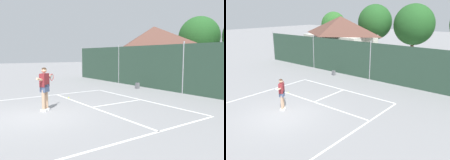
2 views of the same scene
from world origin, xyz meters
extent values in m
plane|color=gray|center=(0.00, 0.00, 0.00)|extent=(120.00, 120.00, 0.00)
cube|color=white|center=(0.00, 5.50, 0.00)|extent=(8.20, 0.10, 0.01)
cube|color=white|center=(-4.10, 0.00, 0.00)|extent=(0.10, 11.00, 0.01)
cube|color=white|center=(4.10, 0.00, 0.00)|extent=(0.10, 11.00, 0.01)
cube|color=white|center=(0.00, 2.48, 0.00)|extent=(8.20, 0.10, 0.01)
cube|color=white|center=(0.00, 3.96, 0.00)|extent=(0.10, 2.97, 0.01)
cube|color=#284233|center=(0.00, 9.00, 1.52)|extent=(26.00, 0.05, 3.05)
cylinder|color=#99999E|center=(-13.00, 9.00, 1.60)|extent=(0.09, 0.09, 3.20)
cylinder|color=#99999E|center=(-6.50, 9.00, 1.60)|extent=(0.09, 0.09, 3.20)
cylinder|color=#99999E|center=(0.00, 9.00, 1.60)|extent=(0.09, 0.09, 3.20)
cube|color=silver|center=(-6.07, 12.66, 1.52)|extent=(6.72, 4.47, 3.04)
pyramid|color=brown|center=(-6.07, 12.66, 3.99)|extent=(7.26, 4.83, 1.89)
cylinder|color=brown|center=(-11.80, 18.22, 1.05)|extent=(0.36, 0.36, 2.09)
ellipsoid|color=#2D6628|center=(-11.80, 18.22, 3.60)|extent=(3.53, 3.18, 3.53)
cylinder|color=brown|center=(-5.19, 18.22, 1.19)|extent=(0.36, 0.36, 2.38)
ellipsoid|color=#235623|center=(-5.19, 18.22, 4.16)|extent=(4.19, 3.77, 4.19)
cylinder|color=brown|center=(-0.29, 18.22, 1.08)|extent=(0.36, 0.36, 2.15)
ellipsoid|color=#235623|center=(-0.29, 18.22, 4.04)|extent=(4.43, 3.99, 4.43)
cube|color=silver|center=(-0.49, 0.42, 0.05)|extent=(0.28, 0.25, 0.10)
cube|color=silver|center=(-0.64, 0.61, 0.05)|extent=(0.28, 0.25, 0.10)
cylinder|color=tan|center=(-0.49, 0.42, 0.51)|extent=(0.13, 0.13, 0.82)
cylinder|color=tan|center=(-0.64, 0.61, 0.51)|extent=(0.13, 0.13, 0.82)
cube|color=#47567A|center=(-0.56, 0.52, 0.98)|extent=(0.41, 0.43, 0.32)
cube|color=maroon|center=(-0.56, 0.52, 1.32)|extent=(0.43, 0.46, 0.56)
sphere|color=tan|center=(-0.56, 0.52, 1.73)|extent=(0.22, 0.22, 0.22)
sphere|color=black|center=(-0.56, 0.52, 1.75)|extent=(0.21, 0.21, 0.21)
cylinder|color=tan|center=(-0.70, 0.66, 1.42)|extent=(0.41, 0.50, 0.17)
cylinder|color=tan|center=(-0.39, 0.30, 1.37)|extent=(0.38, 0.46, 0.22)
cylinder|color=black|center=(-0.85, 0.80, 1.37)|extent=(0.21, 0.26, 0.04)
torus|color=red|center=(-1.10, 1.05, 1.37)|extent=(0.21, 0.25, 0.30)
cylinder|color=silver|center=(-1.10, 1.05, 1.37)|extent=(0.16, 0.21, 0.26)
sphere|color=#CCE033|center=(-2.58, 2.53, 0.03)|extent=(0.07, 0.07, 0.07)
cube|color=slate|center=(-3.17, 8.11, 0.20)|extent=(0.30, 0.21, 0.40)
cube|color=slate|center=(-3.18, 7.99, 0.12)|extent=(0.23, 0.08, 0.18)
torus|color=black|center=(-3.17, 8.11, 0.42)|extent=(0.09, 0.03, 0.09)
camera|label=1|loc=(8.85, -2.74, 2.38)|focal=36.74mm
camera|label=2|loc=(9.78, -7.06, 5.51)|focal=37.32mm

